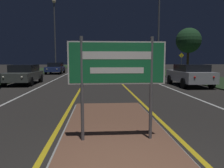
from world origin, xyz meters
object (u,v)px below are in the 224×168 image
Objects in this scene: car_receding_0 at (190,75)px; car_receding_2 at (113,65)px; car_approaching_1 at (55,68)px; streetlight_left_far at (55,25)px; highway_sign at (117,68)px; car_receding_1 at (143,68)px; warning_sign at (181,61)px; car_approaching_2 at (86,65)px; streetlight_right_near at (159,26)px; car_approaching_0 at (24,74)px.

car_receding_2 is (-3.27, 26.04, -0.02)m from car_receding_0.
car_approaching_1 is (-11.65, 14.18, -0.03)m from car_receding_0.
streetlight_left_far is 22.74m from car_receding_0.
highway_sign is 24.23m from car_receding_1.
car_receding_0 is 1.69× the size of warning_sign.
car_receding_0 is at bearing -82.85° from car_receding_2.
warning_sign is at bearing 71.45° from car_receding_0.
car_receding_0 is at bearing -55.78° from streetlight_left_far.
highway_sign is 0.53× the size of car_receding_2.
warning_sign reaches higher than car_approaching_2.
warning_sign is (15.18, -3.65, 0.83)m from car_approaching_1.
warning_sign is at bearing -13.52° from car_approaching_1.
car_approaching_2 is (-2.33, 35.05, -0.85)m from highway_sign.
streetlight_left_far reaches higher than car_receding_2.
car_receding_0 is at bearing -108.55° from warning_sign.
car_receding_1 is at bearing 76.56° from highway_sign.
car_approaching_1 is at bearing -125.25° from car_receding_2.
car_approaching_2 is (-8.83, 15.11, -4.79)m from streetlight_right_near.
car_receding_0 is (5.90, 9.94, -0.85)m from highway_sign.
car_receding_0 is 11.87m from car_approaching_0.
highway_sign reaches higher than car_receding_2.
car_receding_0 reaches higher than car_approaching_0.
car_receding_0 is 1.00× the size of car_approaching_0.
car_receding_2 is at bearing 41.11° from streetlight_left_far.
car_receding_0 is 1.03× the size of car_receding_2.
car_receding_1 is (12.06, -4.52, -6.05)m from streetlight_left_far.
car_receding_2 is at bearing 113.67° from warning_sign.
car_approaching_2 reaches higher than car_approaching_0.
car_receding_0 is 0.95× the size of car_approaching_1.
streetlight_left_far reaches higher than highway_sign.
highway_sign is 36.08m from car_receding_2.
car_approaching_2 is (3.47, 23.11, 0.03)m from car_approaching_0.
car_approaching_0 is at bearing -146.97° from streetlight_right_near.
streetlight_left_far is 2.23× the size of car_receding_1.
highway_sign reaches higher than car_approaching_1.
streetlight_left_far is 2.31× the size of car_approaching_1.
streetlight_left_far is 2.51× the size of car_receding_2.
car_approaching_1 is 15.64m from warning_sign.
car_approaching_0 is at bearing 115.88° from highway_sign.
streetlight_left_far is at bearing 124.22° from car_receding_0.
streetlight_left_far is 2.19× the size of car_approaching_2.
car_approaching_0 is 1.70× the size of warning_sign.
highway_sign is 29.25m from streetlight_left_far.
car_approaching_2 reaches higher than car_receding_0.
streetlight_left_far is 10.10m from car_approaching_2.
car_approaching_2 is at bearing 108.14° from car_receding_0.
car_receding_2 is (-3.87, 16.03, -4.80)m from streetlight_right_near.
car_approaching_2 is (-8.23, 25.11, -0.00)m from car_receding_0.
car_approaching_1 reaches higher than car_receding_1.
car_approaching_2 is at bearing 120.30° from streetlight_right_near.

